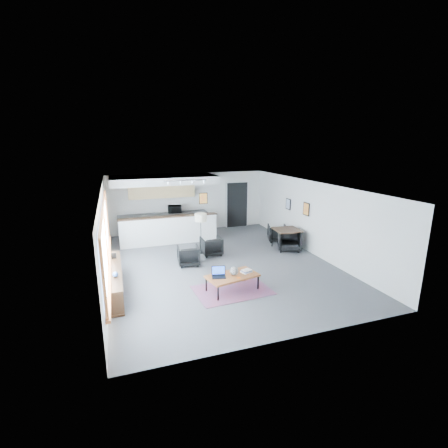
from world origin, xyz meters
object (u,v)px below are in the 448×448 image
object	(u,v)px
book_stack	(246,271)
microwave	(175,208)
laptop	(219,273)
ceramic_pot	(234,271)
floor_lamp	(201,219)
armchair_left	(188,255)
dining_chair_near	(289,241)
dining_chair_far	(277,234)
coffee_table	(232,276)
dining_table	(287,231)
armchair_right	(211,245)

from	to	relation	value
book_stack	microwave	size ratio (longest dim) A/B	0.58
laptop	ceramic_pot	size ratio (longest dim) A/B	1.79
laptop	ceramic_pot	distance (m)	0.42
book_stack	floor_lamp	distance (m)	3.33
laptop	armchair_left	bearing A→B (deg)	112.10
microwave	laptop	bearing A→B (deg)	-81.44
armchair_left	floor_lamp	bearing A→B (deg)	-119.65
book_stack	microwave	bearing A→B (deg)	97.88
armchair_left	dining_chair_near	size ratio (longest dim) A/B	0.97
laptop	dining_chair_near	size ratio (longest dim) A/B	0.59
dining_chair_near	dining_chair_far	size ratio (longest dim) A/B	1.15
coffee_table	floor_lamp	bearing A→B (deg)	77.53
dining_table	coffee_table	bearing A→B (deg)	-139.94
armchair_left	dining_table	world-z (taller)	dining_table
ceramic_pot	floor_lamp	xyz separation A→B (m)	(-0.05, 3.27, 0.71)
floor_lamp	dining_chair_far	bearing A→B (deg)	7.27
book_stack	dining_chair_near	distance (m)	3.70
armchair_left	book_stack	bearing A→B (deg)	122.64
laptop	dining_chair_near	bearing A→B (deg)	48.25
floor_lamp	dining_chair_far	distance (m)	3.47
laptop	dining_table	xyz separation A→B (m)	(3.53, 2.60, 0.18)
laptop	armchair_left	distance (m)	2.24
laptop	book_stack	bearing A→B (deg)	13.34
laptop	book_stack	distance (m)	0.81
laptop	floor_lamp	size ratio (longest dim) A/B	0.29
dining_table	dining_chair_far	world-z (taller)	dining_table
coffee_table	armchair_left	xyz separation A→B (m)	(-0.70, 2.26, -0.07)
armchair_left	dining_table	bearing A→B (deg)	-168.67
armchair_right	dining_table	bearing A→B (deg)	173.02
armchair_left	microwave	size ratio (longest dim) A/B	1.20
armchair_right	floor_lamp	world-z (taller)	floor_lamp
coffee_table	dining_chair_near	bearing A→B (deg)	25.67
coffee_table	floor_lamp	size ratio (longest dim) A/B	1.02
laptop	dining_chair_far	xyz separation A→B (m)	(3.67, 3.62, -0.21)
dining_chair_far	coffee_table	bearing A→B (deg)	68.36
armchair_right	dining_table	size ratio (longest dim) A/B	0.73
armchair_right	floor_lamp	bearing A→B (deg)	-45.42
coffee_table	dining_table	xyz separation A→B (m)	(3.16, 2.66, 0.29)
dining_table	microwave	size ratio (longest dim) A/B	1.68
ceramic_pot	armchair_left	size ratio (longest dim) A/B	0.34
armchair_right	laptop	bearing A→B (deg)	76.17
laptop	dining_chair_far	bearing A→B (deg)	58.25
laptop	dining_chair_far	size ratio (longest dim) A/B	0.67
armchair_right	dining_table	distance (m)	2.90
armchair_left	laptop	bearing A→B (deg)	103.99
laptop	armchair_left	world-z (taller)	laptop
dining_chair_far	dining_table	bearing A→B (deg)	102.43
laptop	book_stack	world-z (taller)	laptop
armchair_left	armchair_right	bearing A→B (deg)	-139.50
ceramic_pot	dining_chair_near	distance (m)	4.04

